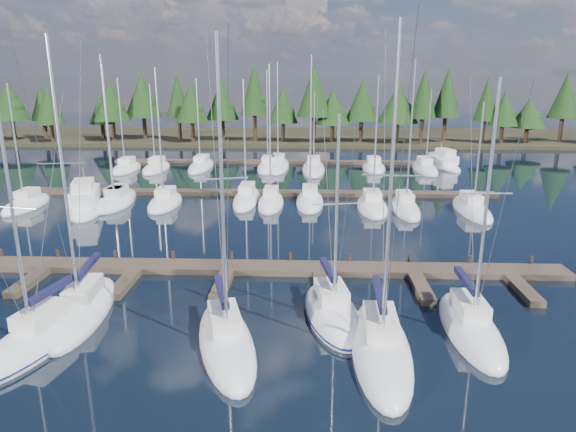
{
  "coord_description": "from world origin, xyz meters",
  "views": [
    {
      "loc": [
        5.18,
        -13.58,
        12.58
      ],
      "look_at": [
        3.73,
        22.0,
        2.65
      ],
      "focal_mm": 32.0,
      "sensor_mm": 36.0,
      "label": 1
    }
  ],
  "objects_px": {
    "front_sailboat_1": "(39,338)",
    "front_sailboat_2": "(83,310)",
    "motor_yacht_right": "(443,164)",
    "front_sailboat_4": "(332,313)",
    "motor_yacht_left": "(86,204)",
    "front_sailboat_5": "(381,346)",
    "front_sailboat_3": "(226,341)",
    "front_sailboat_6": "(470,327)",
    "main_dock": "(228,271)"
  },
  "relations": [
    {
      "from": "front_sailboat_5",
      "to": "motor_yacht_right",
      "type": "distance_m",
      "value": 51.67
    },
    {
      "from": "front_sailboat_1",
      "to": "front_sailboat_5",
      "type": "bearing_deg",
      "value": -0.45
    },
    {
      "from": "motor_yacht_left",
      "to": "motor_yacht_right",
      "type": "bearing_deg",
      "value": 31.55
    },
    {
      "from": "main_dock",
      "to": "front_sailboat_4",
      "type": "distance_m",
      "value": 8.81
    },
    {
      "from": "front_sailboat_1",
      "to": "front_sailboat_3",
      "type": "height_order",
      "value": "front_sailboat_3"
    },
    {
      "from": "front_sailboat_1",
      "to": "front_sailboat_5",
      "type": "xyz_separation_m",
      "value": [
        16.37,
        -0.13,
        0.02
      ]
    },
    {
      "from": "front_sailboat_1",
      "to": "front_sailboat_3",
      "type": "relative_size",
      "value": 0.84
    },
    {
      "from": "front_sailboat_5",
      "to": "motor_yacht_right",
      "type": "bearing_deg",
      "value": 72.99
    },
    {
      "from": "front_sailboat_1",
      "to": "motor_yacht_left",
      "type": "xyz_separation_m",
      "value": [
        -8.31,
        24.85,
        0.25
      ]
    },
    {
      "from": "front_sailboat_1",
      "to": "motor_yacht_right",
      "type": "distance_m",
      "value": 58.48
    },
    {
      "from": "front_sailboat_5",
      "to": "front_sailboat_6",
      "type": "relative_size",
      "value": 1.17
    },
    {
      "from": "front_sailboat_1",
      "to": "front_sailboat_3",
      "type": "distance_m",
      "value": 9.09
    },
    {
      "from": "front_sailboat_2",
      "to": "front_sailboat_4",
      "type": "height_order",
      "value": "front_sailboat_2"
    },
    {
      "from": "front_sailboat_5",
      "to": "front_sailboat_1",
      "type": "bearing_deg",
      "value": 179.55
    },
    {
      "from": "main_dock",
      "to": "front_sailboat_6",
      "type": "height_order",
      "value": "front_sailboat_6"
    },
    {
      "from": "front_sailboat_3",
      "to": "front_sailboat_4",
      "type": "relative_size",
      "value": 1.3
    },
    {
      "from": "front_sailboat_5",
      "to": "front_sailboat_4",
      "type": "bearing_deg",
      "value": 121.36
    },
    {
      "from": "main_dock",
      "to": "front_sailboat_5",
      "type": "relative_size",
      "value": 2.85
    },
    {
      "from": "front_sailboat_4",
      "to": "motor_yacht_right",
      "type": "relative_size",
      "value": 1.28
    },
    {
      "from": "motor_yacht_left",
      "to": "motor_yacht_right",
      "type": "distance_m",
      "value": 46.7
    },
    {
      "from": "front_sailboat_4",
      "to": "front_sailboat_1",
      "type": "bearing_deg",
      "value": -166.87
    },
    {
      "from": "front_sailboat_2",
      "to": "motor_yacht_right",
      "type": "distance_m",
      "value": 55.45
    },
    {
      "from": "front_sailboat_1",
      "to": "front_sailboat_4",
      "type": "distance_m",
      "value": 14.65
    },
    {
      "from": "main_dock",
      "to": "front_sailboat_4",
      "type": "xyz_separation_m",
      "value": [
        6.52,
        -5.92,
        0.07
      ]
    },
    {
      "from": "front_sailboat_2",
      "to": "main_dock",
      "type": "bearing_deg",
      "value": 41.8
    },
    {
      "from": "main_dock",
      "to": "motor_yacht_right",
      "type": "xyz_separation_m",
      "value": [
        23.74,
        40.04,
        0.27
      ]
    },
    {
      "from": "main_dock",
      "to": "front_sailboat_2",
      "type": "xyz_separation_m",
      "value": [
        -6.9,
        -6.17,
        0.1
      ]
    },
    {
      "from": "main_dock",
      "to": "motor_yacht_right",
      "type": "height_order",
      "value": "motor_yacht_right"
    },
    {
      "from": "front_sailboat_6",
      "to": "front_sailboat_3",
      "type": "bearing_deg",
      "value": -171.0
    },
    {
      "from": "front_sailboat_6",
      "to": "motor_yacht_right",
      "type": "distance_m",
      "value": 48.45
    },
    {
      "from": "motor_yacht_right",
      "to": "front_sailboat_4",
      "type": "bearing_deg",
      "value": -110.54
    },
    {
      "from": "front_sailboat_2",
      "to": "front_sailboat_4",
      "type": "xyz_separation_m",
      "value": [
        13.42,
        0.25,
        -0.03
      ]
    },
    {
      "from": "front_sailboat_3",
      "to": "front_sailboat_4",
      "type": "xyz_separation_m",
      "value": [
        5.17,
        3.28,
        -0.03
      ]
    },
    {
      "from": "front_sailboat_3",
      "to": "front_sailboat_5",
      "type": "distance_m",
      "value": 7.28
    },
    {
      "from": "motor_yacht_right",
      "to": "front_sailboat_2",
      "type": "bearing_deg",
      "value": -123.55
    },
    {
      "from": "front_sailboat_1",
      "to": "front_sailboat_3",
      "type": "bearing_deg",
      "value": 0.31
    },
    {
      "from": "front_sailboat_6",
      "to": "front_sailboat_4",
      "type": "bearing_deg",
      "value": 168.68
    },
    {
      "from": "front_sailboat_2",
      "to": "motor_yacht_right",
      "type": "relative_size",
      "value": 1.67
    },
    {
      "from": "front_sailboat_2",
      "to": "motor_yacht_left",
      "type": "height_order",
      "value": "front_sailboat_2"
    },
    {
      "from": "front_sailboat_2",
      "to": "front_sailboat_3",
      "type": "height_order",
      "value": "front_sailboat_2"
    },
    {
      "from": "front_sailboat_1",
      "to": "motor_yacht_left",
      "type": "bearing_deg",
      "value": 108.49
    },
    {
      "from": "front_sailboat_1",
      "to": "main_dock",
      "type": "bearing_deg",
      "value": 50.05
    },
    {
      "from": "front_sailboat_4",
      "to": "front_sailboat_6",
      "type": "height_order",
      "value": "front_sailboat_6"
    },
    {
      "from": "main_dock",
      "to": "front_sailboat_4",
      "type": "bearing_deg",
      "value": -42.21
    },
    {
      "from": "front_sailboat_6",
      "to": "motor_yacht_left",
      "type": "xyz_separation_m",
      "value": [
        -29.43,
        22.89,
        0.23
      ]
    },
    {
      "from": "main_dock",
      "to": "motor_yacht_left",
      "type": "distance_m",
      "value": 22.39
    },
    {
      "from": "front_sailboat_2",
      "to": "motor_yacht_right",
      "type": "height_order",
      "value": "front_sailboat_2"
    },
    {
      "from": "front_sailboat_1",
      "to": "front_sailboat_2",
      "type": "xyz_separation_m",
      "value": [
        0.84,
        3.07,
        0.02
      ]
    },
    {
      "from": "front_sailboat_5",
      "to": "motor_yacht_right",
      "type": "height_order",
      "value": "front_sailboat_5"
    },
    {
      "from": "front_sailboat_2",
      "to": "front_sailboat_6",
      "type": "relative_size",
      "value": 1.15
    }
  ]
}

